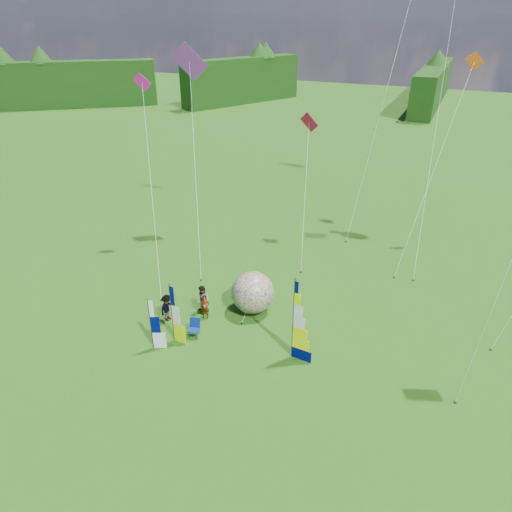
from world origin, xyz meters
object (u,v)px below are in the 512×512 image
at_px(side_banner_left, 172,314).
at_px(spectator_d, 244,294).
at_px(feather_banner_main, 293,320).
at_px(bol_inflatable, 253,292).
at_px(spectator_a, 205,307).
at_px(camp_chair, 194,329).
at_px(kite_whale, 440,102).
at_px(spectator_b, 203,300).
at_px(spectator_c, 167,308).
at_px(side_banner_far, 151,325).

bearing_deg(side_banner_left, spectator_d, 71.14).
bearing_deg(side_banner_left, feather_banner_main, 16.04).
bearing_deg(side_banner_left, bol_inflatable, 61.65).
height_order(feather_banner_main, spectator_d, feather_banner_main).
bearing_deg(side_banner_left, spectator_a, 82.67).
xyz_separation_m(side_banner_left, bol_inflatable, (2.82, 4.52, -0.50)).
relative_size(camp_chair, kite_whale, 0.05).
relative_size(spectator_a, camp_chair, 1.38).
relative_size(feather_banner_main, spectator_b, 2.55).
bearing_deg(kite_whale, spectator_c, -122.07).
height_order(spectator_d, kite_whale, kite_whale).
relative_size(spectator_a, spectator_c, 0.89).
bearing_deg(spectator_a, side_banner_left, -114.30).
xyz_separation_m(side_banner_left, kite_whale, (10.82, 18.12, 9.22)).
bearing_deg(side_banner_far, camp_chair, 25.90).
relative_size(spectator_d, camp_chair, 1.39).
xyz_separation_m(spectator_a, camp_chair, (0.34, -1.89, -0.22)).
bearing_deg(bol_inflatable, spectator_b, -151.33).
height_order(feather_banner_main, spectator_b, feather_banner_main).
relative_size(feather_banner_main, side_banner_far, 1.51).
distance_m(spectator_a, spectator_c, 2.25).
bearing_deg(side_banner_left, camp_chair, 44.88).
distance_m(feather_banner_main, spectator_d, 5.92).
distance_m(camp_chair, kite_whale, 22.60).
distance_m(side_banner_left, spectator_b, 3.18).
bearing_deg(camp_chair, side_banner_left, -154.32).
xyz_separation_m(bol_inflatable, spectator_c, (-4.24, -3.02, -0.44)).
height_order(side_banner_far, kite_whale, kite_whale).
bearing_deg(feather_banner_main, kite_whale, 79.81).
bearing_deg(side_banner_left, side_banner_far, -119.14).
bearing_deg(side_banner_left, spectator_c, 136.98).
height_order(spectator_a, camp_chair, spectator_a).
bearing_deg(bol_inflatable, spectator_d, 151.77).
xyz_separation_m(spectator_a, spectator_c, (-1.93, -1.14, 0.10)).
bearing_deg(bol_inflatable, feather_banner_main, -39.57).
height_order(side_banner_far, spectator_c, side_banner_far).
xyz_separation_m(spectator_a, spectator_b, (-0.38, 0.40, 0.16)).
distance_m(spectator_b, spectator_c, 2.19).
relative_size(bol_inflatable, spectator_c, 1.50).
bearing_deg(feather_banner_main, side_banner_far, -156.70).
height_order(side_banner_left, spectator_d, side_banner_left).
relative_size(side_banner_left, spectator_c, 2.07).
distance_m(spectator_b, kite_whale, 21.06).
distance_m(bol_inflatable, spectator_b, 3.09).
bearing_deg(spectator_a, bol_inflatable, 25.72).
bearing_deg(spectator_d, side_banner_left, 118.39).
relative_size(side_banner_far, spectator_a, 2.04).
height_order(spectator_d, camp_chair, spectator_d).
distance_m(bol_inflatable, spectator_a, 3.02).
xyz_separation_m(feather_banner_main, spectator_b, (-6.41, 1.61, -1.45)).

